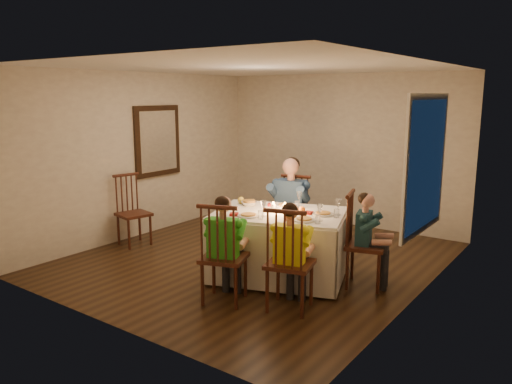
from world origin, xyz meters
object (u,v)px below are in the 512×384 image
Objects in this scene: chair_near_right at (289,309)px; adult at (289,255)px; chair_adult at (289,255)px; child_green at (225,301)px; child_teal at (364,286)px; serving_bowl at (249,203)px; chair_end at (364,286)px; chair_near_left at (225,301)px; dining_table at (279,231)px; chair_extra at (135,245)px; child_yellow at (289,309)px.

adult reaches higher than chair_near_right.
chair_adult is 0.00m from adult.
child_green is at bearing -91.33° from adult.
chair_near_right is at bearing 144.38° from child_teal.
chair_end is at bearing 9.52° from serving_bowl.
chair_near_left is 1.00× the size of child_teal.
dining_table reaches higher than adult.
serving_bowl reaches higher than chair_end.
chair_extra is 2.38m from adult.
dining_table reaches higher than child_yellow.
chair_adult and chair_near_right have the same top height.
chair_near_right is (0.95, -1.53, 0.00)m from chair_adult.
serving_bowl is (-0.53, 0.09, 0.26)m from dining_table.
child_yellow is 1.03× the size of child_teal.
chair_near_left is 0.97× the size of child_yellow.
chair_extra is 3.55m from child_teal.
child_yellow is at bearing -87.79° from chair_extra.
serving_bowl reaches higher than child_yellow.
chair_adult is 0.97× the size of child_yellow.
child_green is (-0.69, -0.24, 0.00)m from chair_near_right.
chair_near_left is at bearing 4.73° from chair_near_right.
child_green is 1.05× the size of child_teal.
chair_adult is (-0.34, 0.81, -0.60)m from dining_table.
child_yellow is at bearing 180.00° from chair_near_right.
chair_near_left and child_teal have the same top height.
chair_adult is at bearing -9.66° from adult.
chair_adult is at bearing 54.99° from chair_end.
chair_near_right is 0.97× the size of child_yellow.
chair_adult is at bearing -72.77° from chair_near_right.
chair_adult is at bearing -72.77° from child_yellow.
chair_near_left is at bearing -67.22° from serving_bowl.
child_green is (0.26, -1.78, 0.00)m from chair_adult.
dining_table is 1.61× the size of child_yellow.
serving_bowl is (-1.14, 0.82, 0.86)m from child_yellow.
child_teal is (1.08, 1.32, 0.00)m from child_green.
child_green reaches higher than chair_end.
serving_bowl reaches higher than child_green.
dining_table is 1.66× the size of chair_end.
child_green reaches higher than child_teal.
child_green is (2.45, -0.84, 0.00)m from chair_extra.
chair_near_left is 1.70m from chair_end.
child_teal is 1.77m from serving_bowl.
chair_near_right is 1.00× the size of chair_end.
chair_end is 1.06× the size of chair_extra.
child_yellow reaches higher than chair_adult.
child_green is at bearing 124.74° from chair_end.
dining_table is 9.20× the size of serving_bowl.
chair_adult is 1.81m from child_yellow.
chair_near_left reaches higher than chair_extra.
chair_end is 5.54× the size of serving_bowl.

